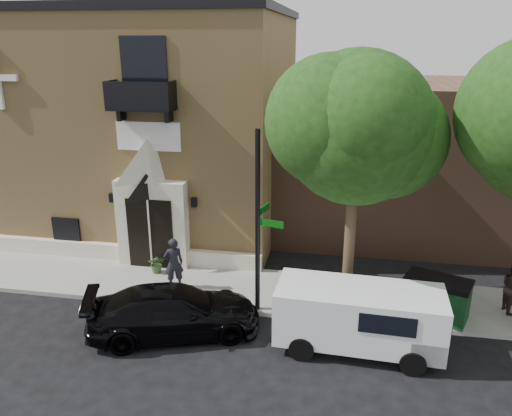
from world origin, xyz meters
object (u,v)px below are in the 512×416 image
at_px(dumpster, 436,297).
at_px(pedestrian_near, 174,263).
at_px(black_sedan, 174,311).
at_px(street_sign, 258,223).
at_px(fire_hydrant, 357,302).
at_px(cargo_van, 365,317).

xyz_separation_m(dumpster, pedestrian_near, (-8.33, 0.35, 0.26)).
distance_m(black_sedan, street_sign, 3.50).
bearing_deg(pedestrian_near, black_sedan, 80.80).
xyz_separation_m(black_sedan, fire_hydrant, (5.17, 1.82, -0.19)).
distance_m(black_sedan, cargo_van, 5.35).
distance_m(street_sign, dumpster, 5.78).
bearing_deg(black_sedan, street_sign, -74.05).
bearing_deg(cargo_van, dumpster, 44.12).
relative_size(fire_hydrant, dumpster, 0.35).
height_order(dumpster, pedestrian_near, pedestrian_near).
bearing_deg(cargo_van, fire_hydrant, 98.15).
height_order(cargo_van, dumpster, cargo_van).
bearing_deg(fire_hydrant, black_sedan, -160.58).
xyz_separation_m(street_sign, dumpster, (5.32, 0.53, -2.21)).
distance_m(cargo_van, dumpster, 2.90).
distance_m(cargo_van, street_sign, 3.97).
bearing_deg(dumpster, black_sedan, -142.97).
bearing_deg(cargo_van, black_sedan, -175.87).
bearing_deg(fire_hydrant, cargo_van, -84.36).
height_order(cargo_van, pedestrian_near, pedestrian_near).
relative_size(cargo_van, street_sign, 0.81).
xyz_separation_m(cargo_van, fire_hydrant, (-0.17, 1.67, -0.50)).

